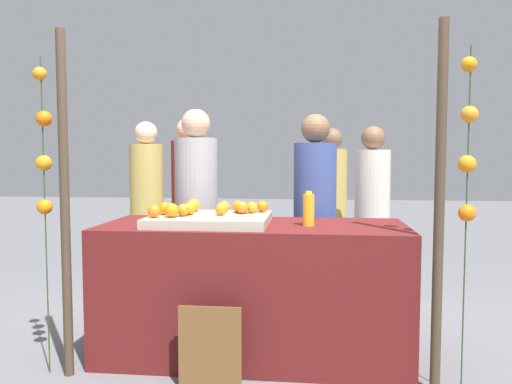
# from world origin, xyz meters

# --- Properties ---
(ground_plane) EXTENTS (24.00, 24.00, 0.00)m
(ground_plane) POSITION_xyz_m (0.00, 0.00, 0.00)
(ground_plane) COLOR slate
(stall_counter) EXTENTS (1.98, 0.81, 0.88)m
(stall_counter) POSITION_xyz_m (0.00, 0.00, 0.44)
(stall_counter) COLOR #5B1919
(stall_counter) RESTS_ON ground_plane
(orange_tray) EXTENTS (0.77, 0.63, 0.06)m
(orange_tray) POSITION_xyz_m (-0.28, -0.04, 0.91)
(orange_tray) COLOR #B2AD99
(orange_tray) RESTS_ON stall_counter
(orange_0) EXTENTS (0.08, 0.08, 0.08)m
(orange_0) POSITION_xyz_m (-0.02, 0.10, 0.97)
(orange_0) COLOR orange
(orange_0) RESTS_ON orange_tray
(orange_1) EXTENTS (0.09, 0.09, 0.09)m
(orange_1) POSITION_xyz_m (-0.43, 0.14, 0.98)
(orange_1) COLOR orange
(orange_1) RESTS_ON orange_tray
(orange_2) EXTENTS (0.08, 0.08, 0.08)m
(orange_2) POSITION_xyz_m (-0.22, 0.14, 0.97)
(orange_2) COLOR orange
(orange_2) RESTS_ON orange_tray
(orange_3) EXTENTS (0.08, 0.08, 0.08)m
(orange_3) POSITION_xyz_m (-0.58, -0.06, 0.98)
(orange_3) COLOR orange
(orange_3) RESTS_ON orange_tray
(orange_4) EXTENTS (0.09, 0.09, 0.09)m
(orange_4) POSITION_xyz_m (-0.50, -0.19, 0.98)
(orange_4) COLOR orange
(orange_4) RESTS_ON orange_tray
(orange_5) EXTENTS (0.08, 0.08, 0.08)m
(orange_5) POSITION_xyz_m (-0.08, 0.05, 0.98)
(orange_5) COLOR orange
(orange_5) RESTS_ON orange_tray
(orange_6) EXTENTS (0.08, 0.08, 0.08)m
(orange_6) POSITION_xyz_m (-0.60, -0.21, 0.98)
(orange_6) COLOR orange
(orange_6) RESTS_ON orange_tray
(orange_7) EXTENTS (0.08, 0.08, 0.08)m
(orange_7) POSITION_xyz_m (-0.42, -0.04, 0.98)
(orange_7) COLOR orange
(orange_7) RESTS_ON orange_tray
(orange_8) EXTENTS (0.08, 0.08, 0.08)m
(orange_8) POSITION_xyz_m (-0.21, -0.04, 0.97)
(orange_8) COLOR orange
(orange_8) RESTS_ON orange_tray
(orange_9) EXTENTS (0.08, 0.08, 0.08)m
(orange_9) POSITION_xyz_m (0.04, 0.17, 0.97)
(orange_9) COLOR orange
(orange_9) RESTS_ON orange_tray
(orange_10) EXTENTS (0.08, 0.08, 0.08)m
(orange_10) POSITION_xyz_m (-0.44, -0.12, 0.98)
(orange_10) COLOR orange
(orange_10) RESTS_ON orange_tray
(orange_11) EXTENTS (0.08, 0.08, 0.08)m
(orange_11) POSITION_xyz_m (-0.12, 0.13, 0.98)
(orange_11) COLOR orange
(orange_11) RESTS_ON orange_tray
(juice_bottle) EXTENTS (0.07, 0.07, 0.22)m
(juice_bottle) POSITION_xyz_m (0.36, -0.05, 0.98)
(juice_bottle) COLOR #F5A924
(juice_bottle) RESTS_ON stall_counter
(chalkboard_sign) EXTENTS (0.36, 0.03, 0.49)m
(chalkboard_sign) POSITION_xyz_m (-0.19, -0.53, 0.23)
(chalkboard_sign) COLOR brown
(chalkboard_sign) RESTS_ON ground_plane
(vendor_left) EXTENTS (0.34, 0.34, 1.69)m
(vendor_left) POSITION_xyz_m (-0.54, 0.68, 0.79)
(vendor_left) COLOR #99999E
(vendor_left) RESTS_ON ground_plane
(vendor_right) EXTENTS (0.33, 0.33, 1.64)m
(vendor_right) POSITION_xyz_m (0.40, 0.66, 0.76)
(vendor_right) COLOR #384C8C
(vendor_right) RESTS_ON ground_plane
(crowd_person_0) EXTENTS (0.33, 0.33, 1.66)m
(crowd_person_0) POSITION_xyz_m (-1.25, 1.62, 0.77)
(crowd_person_0) COLOR tan
(crowd_person_0) RESTS_ON ground_plane
(crowd_person_1) EXTENTS (0.34, 0.34, 1.70)m
(crowd_person_1) POSITION_xyz_m (-0.90, 1.86, 0.79)
(crowd_person_1) COLOR maroon
(crowd_person_1) RESTS_ON ground_plane
(crowd_person_2) EXTENTS (0.32, 0.32, 1.59)m
(crowd_person_2) POSITION_xyz_m (0.93, 1.43, 0.74)
(crowd_person_2) COLOR beige
(crowd_person_2) RESTS_ON ground_plane
(crowd_person_3) EXTENTS (0.32, 0.32, 1.61)m
(crowd_person_3) POSITION_xyz_m (0.57, 2.05, 0.75)
(crowd_person_3) COLOR tan
(crowd_person_3) RESTS_ON ground_plane
(canopy_post_left) EXTENTS (0.06, 0.06, 2.06)m
(canopy_post_left) POSITION_xyz_m (-1.07, -0.45, 1.03)
(canopy_post_left) COLOR #473828
(canopy_post_left) RESTS_ON ground_plane
(canopy_post_right) EXTENTS (0.06, 0.06, 2.06)m
(canopy_post_right) POSITION_xyz_m (1.07, -0.45, 1.03)
(canopy_post_right) COLOR #473828
(canopy_post_right) RESTS_ON ground_plane
(garland_strand_left) EXTENTS (0.11, 0.10, 1.90)m
(garland_strand_left) POSITION_xyz_m (-1.21, -0.42, 1.36)
(garland_strand_left) COLOR #2D4C23
(garland_strand_left) RESTS_ON ground_plane
(garland_strand_right) EXTENTS (0.10, 0.10, 1.90)m
(garland_strand_right) POSITION_xyz_m (1.20, -0.48, 1.36)
(garland_strand_right) COLOR #2D4C23
(garland_strand_right) RESTS_ON ground_plane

